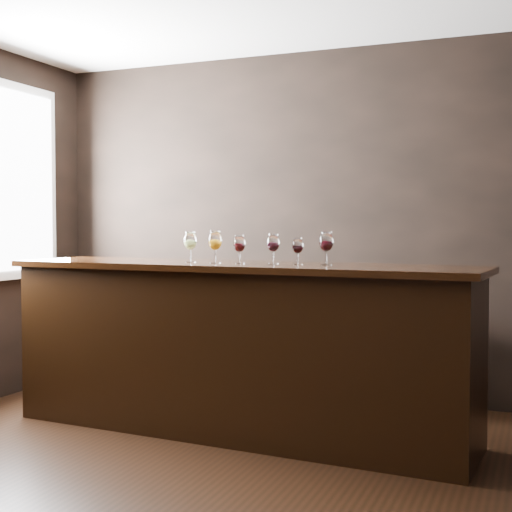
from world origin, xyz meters
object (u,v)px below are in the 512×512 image
at_px(back_bar_shelf, 251,344).
at_px(glass_red_d, 326,243).
at_px(glass_white, 190,242).
at_px(glass_red_b, 273,244).
at_px(glass_red_c, 298,246).
at_px(glass_amber, 215,241).
at_px(glass_red_a, 239,244).
at_px(bar_counter, 237,351).

relative_size(back_bar_shelf, glass_red_d, 11.05).
bearing_deg(glass_red_d, glass_white, 179.87).
height_order(back_bar_shelf, glass_white, glass_white).
bearing_deg(glass_red_b, glass_red_c, 5.00).
relative_size(glass_white, glass_amber, 0.98).
bearing_deg(glass_red_b, glass_red_a, -165.61).
bearing_deg(glass_amber, glass_red_d, 3.04).
xyz_separation_m(bar_counter, glass_red_d, (0.61, 0.01, 0.73)).
relative_size(glass_white, glass_red_a, 1.11).
relative_size(bar_counter, glass_red_d, 14.79).
distance_m(glass_red_a, glass_red_c, 0.39).
relative_size(glass_red_c, glass_red_d, 0.81).
bearing_deg(glass_amber, glass_red_c, 6.86).
bearing_deg(glass_red_a, glass_red_d, 4.25).
bearing_deg(glass_red_d, glass_red_b, 178.02).
distance_m(back_bar_shelf, glass_red_c, 1.47).
bearing_deg(glass_red_a, back_bar_shelf, 108.35).
xyz_separation_m(back_bar_shelf, glass_red_a, (0.35, -1.05, 0.84)).
relative_size(glass_red_a, glass_red_b, 0.96).
relative_size(back_bar_shelf, glass_red_b, 12.00).
distance_m(bar_counter, glass_red_d, 0.96).
distance_m(glass_red_a, glass_red_b, 0.22).
height_order(glass_white, glass_red_b, glass_white).
xyz_separation_m(glass_white, glass_amber, (0.21, -0.04, 0.00)).
xyz_separation_m(back_bar_shelf, glass_red_b, (0.56, -0.99, 0.85)).
xyz_separation_m(bar_counter, glass_red_a, (0.04, -0.03, 0.72)).
distance_m(bar_counter, glass_red_c, 0.82).
height_order(bar_counter, glass_red_d, glass_red_d).
xyz_separation_m(bar_counter, glass_red_c, (0.42, 0.04, 0.70)).
bearing_deg(bar_counter, glass_red_a, -37.69).
bearing_deg(glass_red_a, bar_counter, 138.47).
bearing_deg(glass_red_d, glass_amber, -176.96).
bearing_deg(glass_white, bar_counter, -2.30).
xyz_separation_m(back_bar_shelf, glass_white, (-0.04, -1.00, 0.86)).
distance_m(back_bar_shelf, glass_red_d, 1.61).
bearing_deg(glass_red_c, glass_red_d, -7.68).
height_order(bar_counter, glass_amber, glass_amber).
bearing_deg(glass_white, glass_red_d, -0.13).
relative_size(glass_red_b, glass_red_d, 0.92).
xyz_separation_m(glass_white, glass_red_a, (0.39, -0.05, -0.01)).
bearing_deg(back_bar_shelf, glass_red_d, -47.27).
bearing_deg(back_bar_shelf, glass_white, -92.23).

